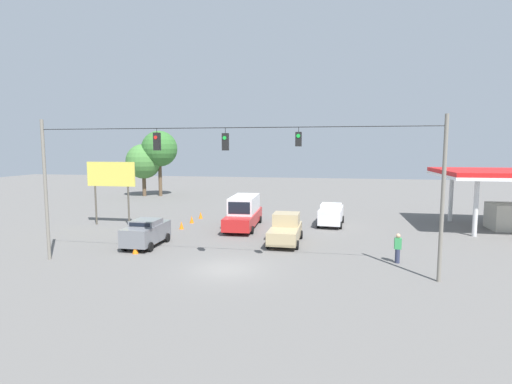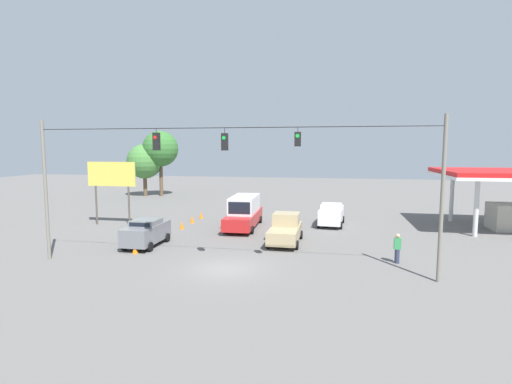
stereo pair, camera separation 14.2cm
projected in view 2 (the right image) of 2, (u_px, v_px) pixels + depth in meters
name	position (u px, v px, depth m)	size (l,w,h in m)	color
ground_plane	(226.00, 269.00, 22.74)	(140.00, 140.00, 0.00)	#605E5B
overhead_signal_span	(223.00, 176.00, 22.09)	(22.81, 0.38, 8.56)	slate
sedan_grey_parked_shoulder	(146.00, 232.00, 27.98)	(2.11, 4.32, 1.88)	slate
box_truck_red_withflow_mid	(244.00, 212.00, 34.45)	(2.66, 7.43, 2.72)	red
sedan_white_oncoming_far	(331.00, 214.00, 35.38)	(2.40, 4.59, 1.93)	silver
pickup_truck_tan_crossing_near	(285.00, 230.00, 28.87)	(2.28, 5.05, 2.12)	tan
traffic_cone_nearest	(135.00, 249.00, 26.04)	(0.39, 0.39, 0.65)	orange
traffic_cone_second	(154.00, 239.00, 28.74)	(0.39, 0.39, 0.65)	orange
traffic_cone_third	(168.00, 232.00, 31.20)	(0.39, 0.39, 0.65)	orange
traffic_cone_fourth	(182.00, 225.00, 33.86)	(0.39, 0.39, 0.65)	orange
traffic_cone_fifth	(192.00, 219.00, 36.59)	(0.39, 0.39, 0.65)	orange
traffic_cone_farthest	(201.00, 215.00, 38.89)	(0.39, 0.39, 0.65)	orange
roadside_billboard	(112.00, 178.00, 35.23)	(4.53, 0.16, 5.64)	#4C473D
pedestrian	(397.00, 248.00, 23.79)	(0.40, 0.28, 1.80)	#2D334C
tree_horizon_left	(144.00, 162.00, 56.58)	(4.90, 4.90, 7.39)	brown
tree_horizon_right	(160.00, 149.00, 56.45)	(5.04, 5.04, 9.24)	brown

